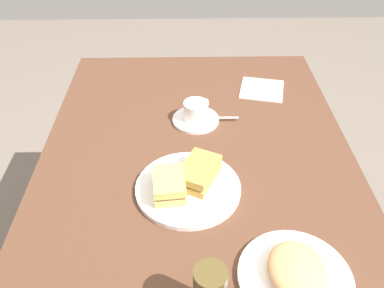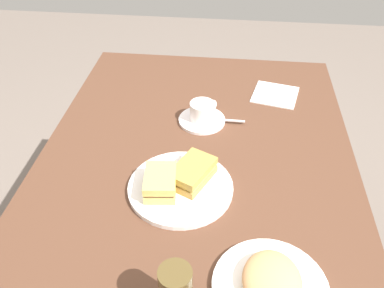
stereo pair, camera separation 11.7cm
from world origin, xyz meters
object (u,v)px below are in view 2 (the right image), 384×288
Objects in this scene: sandwich_front at (194,173)px; spoon at (224,120)px; dining_table at (195,186)px; side_plate at (270,288)px; sandwich_back at (160,182)px; sandwich_plate at (181,187)px; coffee_saucer at (201,120)px; coffee_cup at (202,111)px; napkin at (275,95)px.

spoon is (0.29, -0.07, -0.03)m from sandwich_front.
dining_table is 5.48× the size of side_plate.
spoon is (0.33, -0.15, -0.03)m from sandwich_back.
sandwich_plate is at bearing 129.07° from sandwich_front.
spoon is at bearing -17.88° from sandwich_plate.
sandwich_back is 0.36m from spoon.
coffee_saucer is 0.04m from coffee_cup.
sandwich_back is 0.34m from coffee_cup.
napkin is (0.19, -0.24, -0.04)m from coffee_cup.
sandwich_front is 1.01× the size of napkin.
spoon is 0.40× the size of side_plate.
spoon is at bearing -90.77° from coffee_saucer.
sandwich_front is at bearing 166.47° from spoon.
spoon is 0.26m from napkin.
coffee_cup is (0.22, 0.00, 0.12)m from dining_table.
dining_table is 11.36× the size of sandwich_back.
sandwich_front is at bearing -178.96° from coffee_saucer.
sandwich_back is (-0.02, 0.05, 0.03)m from sandwich_plate.
spoon is (0.22, -0.07, 0.09)m from dining_table.
coffee_saucer is (0.22, 0.00, 0.08)m from dining_table.
sandwich_front is 0.29m from coffee_cup.
dining_table is 0.25m from coffee_cup.
sandwich_front is 0.29m from spoon.
side_plate is at bearing -151.88° from dining_table.
sandwich_back is 0.48× the size of side_plate.
dining_table is 0.18m from sandwich_back.
napkin is (0.47, -0.24, -0.04)m from sandwich_front.
coffee_saucer is at bearing 127.27° from napkin.
sandwich_plate is 0.05m from sandwich_front.
side_plate is (-0.58, -0.20, 0.00)m from coffee_saucer.
coffee_saucer is 0.62m from side_plate.
napkin reaches higher than dining_table.
sandwich_plate is 0.33m from spoon.
coffee_cup is at bearing 88.17° from spoon.
dining_table is at bearing -179.55° from coffee_saucer.
sandwich_front is at bearing 153.07° from napkin.
coffee_saucer is 1.65× the size of coffee_cup.
coffee_saucer is 0.31m from napkin.
sandwich_back is at bearing 155.70° from spoon.
spoon is (0.31, -0.10, 0.01)m from sandwich_plate.
dining_table is 0.42m from side_plate.
coffee_saucer is at bearing 1.04° from sandwich_front.
side_plate is at bearing -168.07° from spoon.
sandwich_plate is at bearing 163.35° from dining_table.
sandwich_back is 0.34m from coffee_saucer.
coffee_saucer reaches higher than dining_table.
sandwich_plate is 1.14× the size of side_plate.
side_plate is at bearing 176.36° from napkin.
sandwich_plate is at bearing 151.39° from napkin.
dining_table is 0.48m from napkin.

